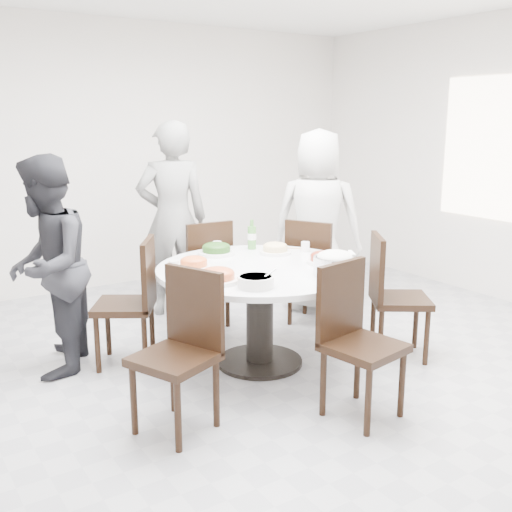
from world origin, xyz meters
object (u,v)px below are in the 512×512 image
chair_ne (316,271)px  diner_right (317,221)px  dining_table (260,316)px  chair_nw (124,303)px  soup_bowl (256,282)px  diner_left (47,267)px  beverage_bottle (252,234)px  diner_middle (173,219)px  rice_bowl (335,266)px  chair_sw (174,355)px  chair_se (401,297)px  chair_s (364,344)px  chair_n (201,273)px

chair_ne → diner_right: 0.55m
dining_table → chair_nw: (-0.83, 0.56, 0.10)m
chair_ne → soup_bowl: size_ratio=4.03×
diner_left → chair_ne: bearing=112.1°
chair_ne → beverage_bottle: size_ratio=3.91×
dining_table → diner_middle: (0.01, 1.45, 0.52)m
chair_nw → beverage_bottle: beverage_bottle is taller
diner_right → beverage_bottle: bearing=62.3°
rice_bowl → beverage_bottle: size_ratio=1.24×
rice_bowl → beverage_bottle: beverage_bottle is taller
chair_sw → diner_middle: (0.96, 2.00, 0.42)m
chair_nw → chair_se: bearing=93.1°
chair_ne → chair_sw: same height
chair_s → beverage_bottle: beverage_bottle is taller
chair_ne → diner_middle: 1.39m
chair_n → chair_s: bearing=94.0°
chair_se → beverage_bottle: beverage_bottle is taller
chair_se → diner_right: (0.21, 1.27, 0.38)m
chair_n → chair_sw: 1.85m
diner_middle → diner_left: size_ratio=1.14×
chair_sw → chair_s: same height
chair_nw → diner_left: diner_left is taller
chair_nw → diner_left: bearing=-75.4°
diner_left → beverage_bottle: size_ratio=6.45×
chair_nw → soup_bowl: (0.52, -0.98, 0.31)m
dining_table → chair_s: (0.08, -1.02, 0.10)m
chair_nw → soup_bowl: bearing=60.3°
chair_nw → rice_bowl: (1.13, -1.04, 0.34)m
rice_bowl → chair_sw: bearing=-177.2°
chair_ne → diner_right: diner_right is taller
diner_right → diner_left: (-2.51, -0.09, -0.07)m
soup_bowl → chair_ne: bearing=36.6°
chair_n → rice_bowl: chair_n is taller
chair_nw → chair_s: same height
chair_s → soup_bowl: chair_s is taller
dining_table → rice_bowl: (0.30, -0.48, 0.44)m
chair_sw → rice_bowl: (1.26, 0.06, 0.34)m
chair_n → dining_table: bearing=90.2°
chair_ne → beverage_bottle: bearing=58.5°
chair_ne → chair_s: bearing=121.8°
chair_nw → rice_bowl: chair_nw is taller
beverage_bottle → soup_bowl: bearing=-121.8°
rice_bowl → diner_right: bearing=55.3°
soup_bowl → beverage_bottle: beverage_bottle is taller
chair_se → diner_middle: (-0.97, 1.92, 0.42)m
chair_s → diner_right: diner_right is taller
dining_table → chair_se: chair_se is taller
diner_right → rice_bowl: 1.57m
chair_se → diner_left: diner_left is taller
chair_s → diner_middle: 2.51m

